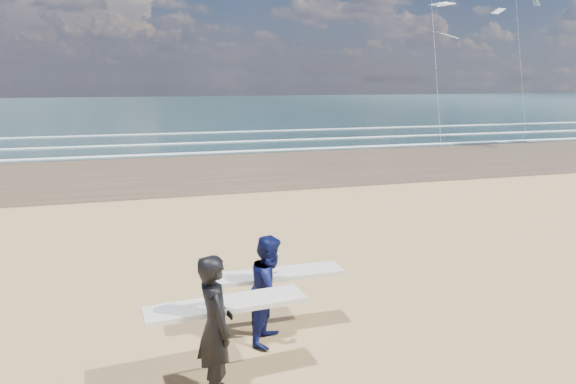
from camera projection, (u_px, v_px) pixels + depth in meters
name	position (u px, v px, depth m)	size (l,w,h in m)	color
wet_sand_strip	(509.00, 154.00, 28.96)	(220.00, 12.00, 0.01)	#493926
ocean	(273.00, 106.00, 79.65)	(220.00, 100.00, 0.02)	#173032
foam_breakers	(418.00, 135.00, 38.43)	(220.00, 11.70, 0.05)	white
surfer_near	(217.00, 324.00, 6.70)	(2.24, 1.09, 1.96)	black
surfer_far	(271.00, 288.00, 8.14)	(2.20, 1.15, 1.76)	#0C1245
kite_1	(434.00, 39.00, 32.72)	(6.66, 4.83, 11.40)	slate
kite_5	(520.00, 51.00, 43.07)	(4.56, 4.60, 12.42)	slate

